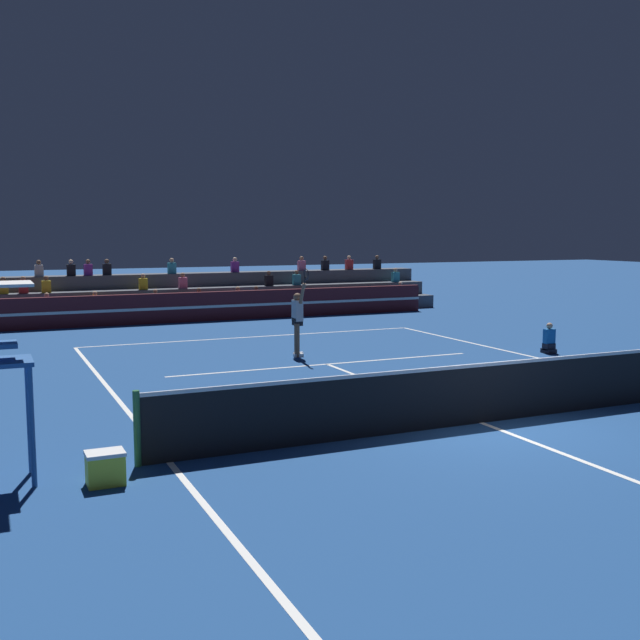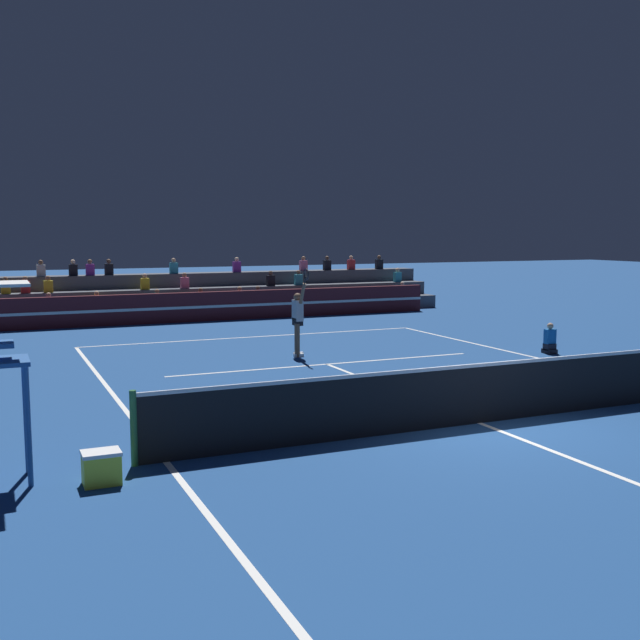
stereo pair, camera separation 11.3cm
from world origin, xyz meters
TOP-DOWN VIEW (x-y plane):
  - ground_plane at (0.00, 0.00)m, footprint 120.00×120.00m
  - court_lines at (0.00, 0.00)m, footprint 11.10×23.90m
  - tennis_net at (0.00, 0.00)m, footprint 12.00×0.10m
  - sponsor_banner_wall at (0.00, 16.73)m, footprint 18.00×0.26m
  - bleacher_stand at (-0.01, 19.27)m, footprint 20.70×2.85m
  - umpire_chair at (-7.67, -0.00)m, footprint 0.76×0.84m
  - ball_kid_courtside at (6.34, 5.51)m, footprint 0.30×0.36m
  - tennis_player at (-0.21, 7.84)m, footprint 0.35×1.12m
  - tennis_ball at (0.66, 2.27)m, footprint 0.07×0.07m
  - equipment_cooler at (-6.49, -0.61)m, footprint 0.50×0.38m

SIDE VIEW (x-z plane):
  - ground_plane at x=0.00m, z-range 0.00..0.00m
  - court_lines at x=0.00m, z-range 0.00..0.01m
  - tennis_ball at x=0.66m, z-range 0.00..0.07m
  - equipment_cooler at x=-6.49m, z-range 0.00..0.45m
  - ball_kid_courtside at x=6.34m, z-range -0.09..0.75m
  - tennis_net at x=0.00m, z-range -0.01..1.09m
  - sponsor_banner_wall at x=0.00m, z-range 0.00..1.10m
  - bleacher_stand at x=-0.01m, z-range -0.49..1.79m
  - tennis_player at x=-0.21m, z-range -0.24..2.21m
  - umpire_chair at x=-7.67m, z-range 0.38..3.05m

